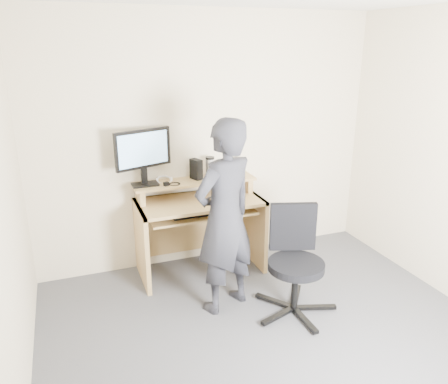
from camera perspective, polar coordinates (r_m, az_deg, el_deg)
ground at (r=3.46m, az=8.17°, el=-20.39°), size 3.50×3.50×0.00m
back_wall at (r=4.39m, az=-2.00°, el=6.62°), size 3.50×0.02×2.50m
desk at (r=4.34m, az=-3.47°, el=-3.28°), size 1.20×0.60×0.91m
monitor at (r=4.09m, az=-10.50°, el=5.10°), size 0.54×0.22×0.53m
external_drive at (r=4.28m, az=-3.66°, el=2.98°), size 0.11×0.15×0.20m
travel_mug at (r=4.32m, az=-1.84°, el=3.10°), size 0.09×0.09×0.19m
smartphone at (r=4.33m, az=-0.76°, el=1.87°), size 0.08×0.13×0.01m
charger at (r=4.13m, az=-7.55°, el=1.05°), size 0.06×0.05×0.03m
headphones at (r=4.29m, az=-7.82°, el=1.56°), size 0.16×0.16×0.06m
keyboard at (r=4.12m, az=-3.73°, el=-2.70°), size 0.46×0.19×0.03m
mouse at (r=4.18m, az=0.56°, el=-0.87°), size 0.11×0.09×0.04m
office_chair at (r=3.73m, az=9.23°, el=-8.35°), size 0.71×0.67×0.89m
person at (r=3.58m, az=0.07°, el=-3.39°), size 0.71×0.60×1.65m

